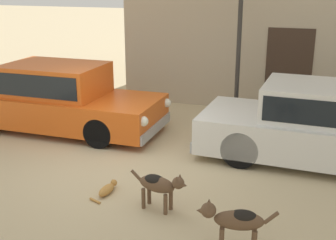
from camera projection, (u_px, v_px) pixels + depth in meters
The scene contains 7 objects.
ground_plane at pixel (114, 165), 7.97m from camera, with size 80.00×80.00×0.00m, color tan.
parked_sedan_nearest at pixel (58, 97), 9.71m from camera, with size 4.72×1.76×1.46m.
parked_sedan_second at pixel (321, 124), 7.96m from camera, with size 4.53×1.95×1.43m.
stray_dog_spotted at pixel (159, 184), 6.33m from camera, with size 0.93×0.31×0.61m.
stray_dog_tan at pixel (235, 220), 5.31m from camera, with size 0.99×0.31×0.68m.
stray_cat at pixel (107, 189), 6.90m from camera, with size 0.25×0.63×0.16m.
street_lamp at pixel (240, 19), 9.64m from camera, with size 0.22×0.22×3.70m.
Camera 1 is at (3.32, -6.61, 3.23)m, focal length 47.10 mm.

